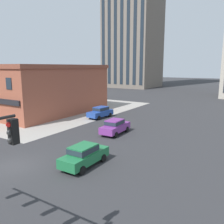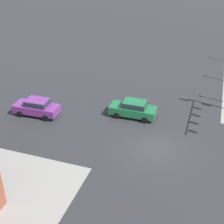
% 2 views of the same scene
% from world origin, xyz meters
% --- Properties ---
extents(ground_plane, '(320.00, 320.00, 0.00)m').
position_xyz_m(ground_plane, '(0.00, 0.00, 0.00)').
color(ground_plane, '#2D2D30').
extents(sidewalk_far_corner, '(32.00, 32.00, 0.02)m').
position_xyz_m(sidewalk_far_corner, '(-20.00, 20.00, 0.00)').
color(sidewalk_far_corner, gray).
rests_on(sidewalk_far_corner, ground).
extents(car_main_northbound_far, '(2.01, 4.46, 1.68)m').
position_xyz_m(car_main_northbound_far, '(1.90, 12.07, 0.92)').
color(car_main_northbound_far, '#7A3389').
rests_on(car_main_northbound_far, ground).
extents(car_main_southbound_far, '(2.13, 4.52, 1.68)m').
position_xyz_m(car_main_southbound_far, '(-4.58, 18.38, 0.92)').
color(car_main_southbound_far, '#23479E').
rests_on(car_main_southbound_far, ground).
extents(car_cross_eastbound, '(1.92, 4.42, 1.68)m').
position_xyz_m(car_cross_eastbound, '(4.57, 3.10, 0.92)').
color(car_cross_eastbound, '#1E6B3D').
rests_on(car_cross_eastbound, ground).
extents(storefront_block_near_corner, '(20.20, 19.38, 8.00)m').
position_xyz_m(storefront_block_near_corner, '(-18.90, 17.46, 4.01)').
color(storefront_block_near_corner, brown).
rests_on(storefront_block_near_corner, ground).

